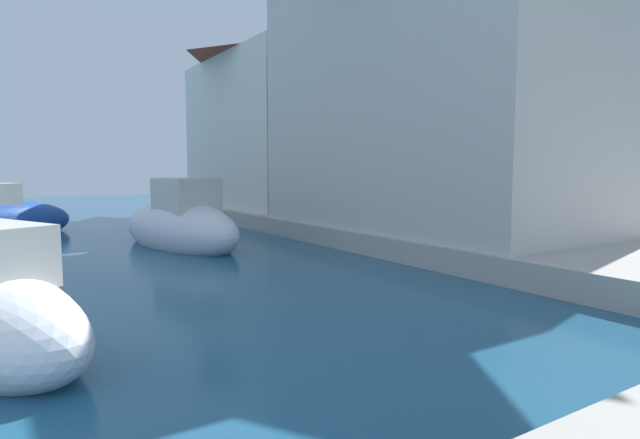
# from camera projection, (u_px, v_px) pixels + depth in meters

# --- Properties ---
(quay_promenade) EXTENTS (44.00, 32.00, 0.50)m
(quay_promenade) POSITION_uv_depth(u_px,v_px,m) (276.00, 402.00, 4.02)
(quay_promenade) COLOR #ADA89E
(quay_promenade) RESTS_ON ground
(moored_boat_3) EXTENTS (2.66, 5.23, 2.17)m
(moored_boat_3) POSITION_uv_depth(u_px,v_px,m) (180.00, 226.00, 13.80)
(moored_boat_3) COLOR white
(moored_boat_3) RESTS_ON ground
(waterfront_building_main) EXTENTS (6.00, 9.83, 8.01)m
(waterfront_building_main) POSITION_uv_depth(u_px,v_px,m) (439.00, 76.00, 14.14)
(waterfront_building_main) COLOR beige
(waterfront_building_main) RESTS_ON quay_promenade
(waterfront_building_annex) EXTENTS (5.53, 8.70, 6.97)m
(waterfront_building_annex) POSITION_uv_depth(u_px,v_px,m) (278.00, 122.00, 21.96)
(waterfront_building_annex) COLOR silver
(waterfront_building_annex) RESTS_ON quay_promenade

